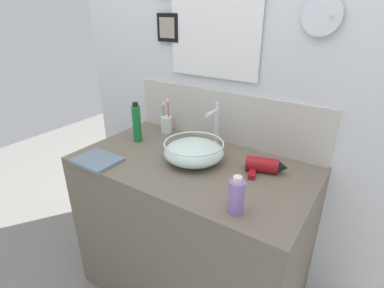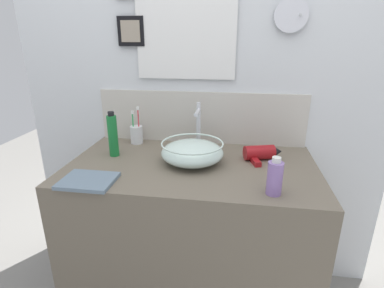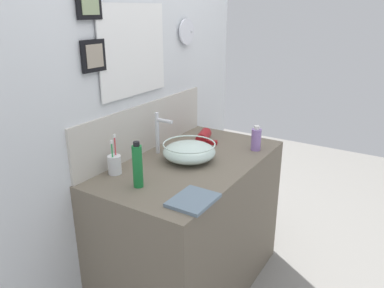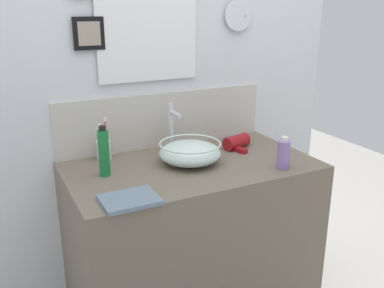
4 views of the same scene
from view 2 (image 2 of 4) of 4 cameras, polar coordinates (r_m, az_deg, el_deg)
The scene contains 9 objects.
vanity_counter at distance 1.62m, azimuth -0.05°, elevation -17.64°, with size 1.16×0.65×0.84m, color #6B6051.
back_panel at distance 1.65m, azimuth 1.80°, elevation 12.44°, with size 2.03×0.10×2.39m.
glass_bowl_sink at distance 1.40m, azimuth 0.23°, elevation -1.55°, with size 0.29×0.29×0.10m.
faucet at distance 1.57m, azimuth 1.34°, elevation 4.09°, with size 0.02×0.12×0.24m.
hair_drier at distance 1.49m, azimuth 13.20°, elevation -1.66°, with size 0.20×0.17×0.07m.
toothbrush_cup at distance 1.69m, azimuth -10.51°, elevation 1.84°, with size 0.07×0.07×0.21m.
soap_dispenser at distance 1.52m, azimuth -14.84°, elevation 1.64°, with size 0.05×0.05×0.23m.
lotion_bottle at distance 1.16m, azimuth 15.49°, elevation -6.17°, with size 0.06×0.06×0.15m.
hand_towel at distance 1.30m, azimuth -19.19°, elevation -6.62°, with size 0.21×0.17×0.02m, color slate.
Camera 2 is at (0.20, -1.27, 1.41)m, focal length 28.00 mm.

